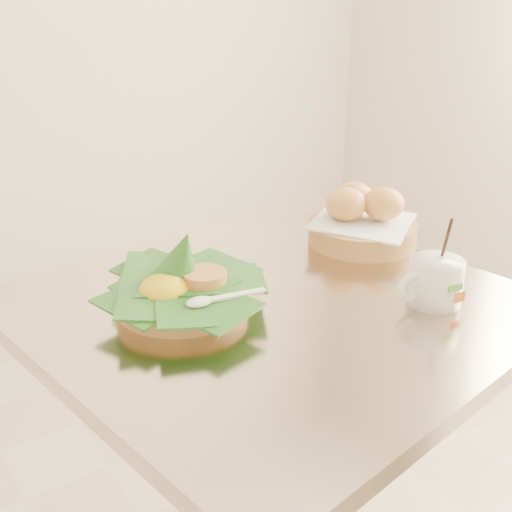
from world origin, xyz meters
TOP-DOWN VIEW (x-y plane):
  - cafe_table at (0.09, 0.05)m, footprint 0.80×0.80m
  - rice_basket at (-0.03, 0.11)m, footprint 0.26×0.26m
  - bread_basket at (0.38, 0.16)m, footprint 0.24×0.24m
  - coffee_mug at (0.30, -0.10)m, footprint 0.11×0.09m

SIDE VIEW (x-z plane):
  - cafe_table at x=0.09m, z-range 0.15..0.90m
  - rice_basket at x=-0.03m, z-range 0.72..0.85m
  - coffee_mug at x=0.30m, z-range 0.72..0.86m
  - bread_basket at x=0.38m, z-range 0.74..0.85m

